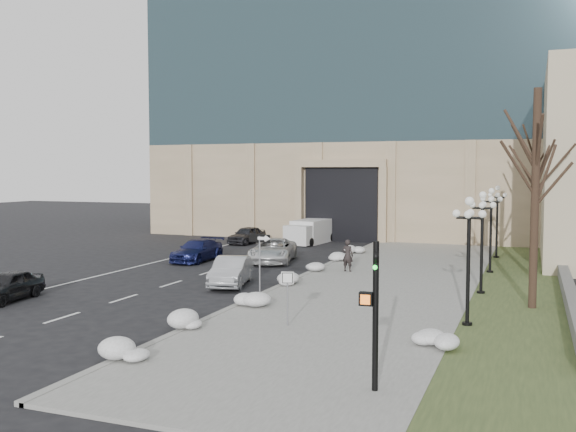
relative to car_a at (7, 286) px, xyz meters
name	(u,v)px	position (x,y,z in m)	size (l,w,h in m)	color
ground	(183,348)	(11.00, -3.79, -0.66)	(160.00, 160.00, 0.00)	black
sidewalk	(384,282)	(14.50, 10.21, -0.60)	(9.00, 40.00, 0.12)	gray
curb	(301,277)	(10.00, 10.21, -0.59)	(0.30, 40.00, 0.14)	gray
grass_strip	(521,291)	(21.00, 10.21, -0.61)	(4.00, 40.00, 0.10)	#354623
stone_wall	(565,281)	(23.00, 12.21, -0.31)	(0.50, 30.00, 0.70)	slate
office_tower	(397,36)	(8.99, 39.80, 17.83)	(40.00, 24.70, 36.00)	tan
car_a	(7,286)	(0.00, 0.00, 0.00)	(1.56, 3.87, 1.32)	black
car_b	(231,271)	(7.53, 6.86, 0.06)	(1.52, 4.35, 1.43)	#B1B4BA
car_c	(197,250)	(1.69, 13.97, 0.02)	(1.90, 4.67, 1.36)	#161C50
car_d	(273,250)	(6.35, 15.23, 0.08)	(2.47, 5.34, 1.49)	silver
car_e	(247,235)	(0.54, 24.00, 0.02)	(1.61, 3.99, 1.36)	#2E2E33
pedestrian	(348,255)	(11.90, 12.61, 0.35)	(0.65, 0.43, 1.78)	black
box_truck	(311,232)	(5.10, 26.16, 0.24)	(2.54, 5.98, 1.85)	silver
one_way_sign	(263,246)	(10.37, 4.29, 1.73)	(1.08, 0.30, 2.89)	slate
keep_sign	(287,287)	(13.26, -0.26, 0.86)	(0.44, 0.16, 2.07)	slate
traffic_signal	(374,319)	(17.75, -5.87, 1.29)	(0.67, 0.89, 3.93)	black
snow_clump_a	(127,354)	(10.39, -5.95, -0.36)	(1.10, 1.60, 0.36)	white
snow_clump_b	(196,322)	(10.28, -1.59, -0.36)	(1.10, 1.60, 0.36)	white
snow_clump_c	(253,300)	(10.64, 2.62, -0.36)	(1.10, 1.60, 0.36)	white
snow_clump_d	(292,281)	(10.52, 7.53, -0.36)	(1.10, 1.60, 0.36)	white
snow_clump_e	(318,268)	(10.33, 12.23, -0.36)	(1.10, 1.60, 0.36)	white
snow_clump_f	(339,258)	(10.34, 16.32, -0.36)	(1.10, 1.60, 0.36)	white
snow_clump_g	(357,250)	(10.27, 20.69, -0.36)	(1.10, 1.60, 0.36)	white
snow_clump_h	(436,338)	(18.62, -0.87, -0.36)	(1.10, 1.60, 0.36)	white
lamppost_a	(469,244)	(19.30, 2.21, 2.41)	(1.18, 1.18, 4.76)	black
lamppost_b	(482,228)	(19.30, 8.71, 2.41)	(1.18, 1.18, 4.76)	black
lamppost_c	(491,219)	(19.30, 15.21, 2.41)	(1.18, 1.18, 4.76)	black
lamppost_d	(497,212)	(19.30, 21.71, 2.41)	(1.18, 1.18, 4.76)	black
tree_near	(536,167)	(21.50, 6.21, 5.17)	(3.20, 3.20, 9.00)	black
tree_mid	(535,174)	(21.50, 14.21, 4.85)	(3.20, 3.20, 8.50)	black
tree_far	(535,164)	(21.50, 22.21, 5.49)	(3.20, 3.20, 9.50)	black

